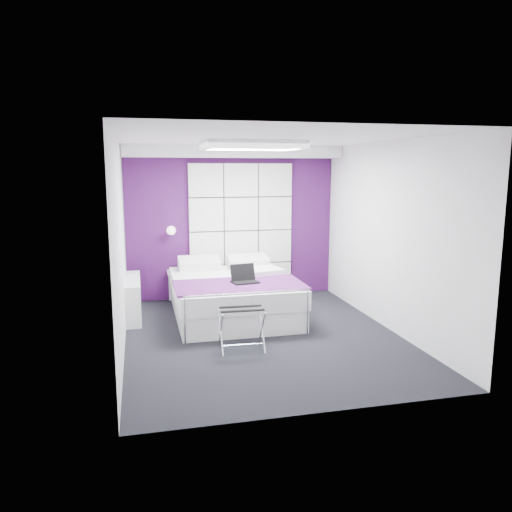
% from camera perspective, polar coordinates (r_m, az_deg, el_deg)
% --- Properties ---
extents(floor, '(4.40, 4.40, 0.00)m').
position_cam_1_polar(floor, '(6.79, 0.78, -9.14)').
color(floor, black).
rests_on(floor, ground).
extents(ceiling, '(4.40, 4.40, 0.00)m').
position_cam_1_polar(ceiling, '(6.43, 0.84, 13.32)').
color(ceiling, white).
rests_on(ceiling, wall_back).
extents(wall_back, '(3.60, 0.00, 3.60)m').
position_cam_1_polar(wall_back, '(8.62, -2.78, 3.79)').
color(wall_back, white).
rests_on(wall_back, floor).
extents(wall_left, '(0.00, 4.40, 4.40)m').
position_cam_1_polar(wall_left, '(6.30, -15.29, 1.18)').
color(wall_left, white).
rests_on(wall_left, floor).
extents(wall_right, '(0.00, 4.40, 4.40)m').
position_cam_1_polar(wall_right, '(7.14, 14.97, 2.19)').
color(wall_right, white).
rests_on(wall_right, floor).
extents(accent_wall, '(3.58, 0.02, 2.58)m').
position_cam_1_polar(accent_wall, '(8.61, -2.77, 3.79)').
color(accent_wall, '#3E1046').
rests_on(accent_wall, wall_back).
extents(soffit, '(3.58, 0.50, 0.20)m').
position_cam_1_polar(soffit, '(8.33, -2.52, 11.85)').
color(soffit, white).
rests_on(soffit, wall_back).
extents(headboard, '(1.80, 0.08, 2.30)m').
position_cam_1_polar(headboard, '(8.61, -1.71, 2.92)').
color(headboard, silver).
rests_on(headboard, wall_back).
extents(skylight, '(1.36, 0.86, 0.12)m').
position_cam_1_polar(skylight, '(7.01, -0.40, 12.63)').
color(skylight, white).
rests_on(skylight, ceiling).
extents(wall_lamp, '(0.15, 0.15, 0.15)m').
position_cam_1_polar(wall_lamp, '(8.36, -9.69, 2.92)').
color(wall_lamp, white).
rests_on(wall_lamp, wall_back).
extents(radiator, '(0.22, 1.20, 0.60)m').
position_cam_1_polar(radiator, '(7.77, -13.85, -4.67)').
color(radiator, white).
rests_on(radiator, floor).
extents(bed, '(1.81, 2.19, 0.77)m').
position_cam_1_polar(bed, '(7.64, -2.72, -4.44)').
color(bed, white).
rests_on(bed, floor).
extents(nightstand, '(0.42, 0.33, 0.05)m').
position_cam_1_polar(nightstand, '(8.45, -8.67, -1.84)').
color(nightstand, white).
rests_on(nightstand, wall_back).
extents(luggage_rack, '(0.54, 0.40, 0.53)m').
position_cam_1_polar(luggage_rack, '(6.24, -1.66, -8.32)').
color(luggage_rack, silver).
rests_on(luggage_rack, floor).
extents(laptop, '(0.36, 0.26, 0.26)m').
position_cam_1_polar(laptop, '(7.15, -1.34, -2.51)').
color(laptop, black).
rests_on(laptop, bed).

